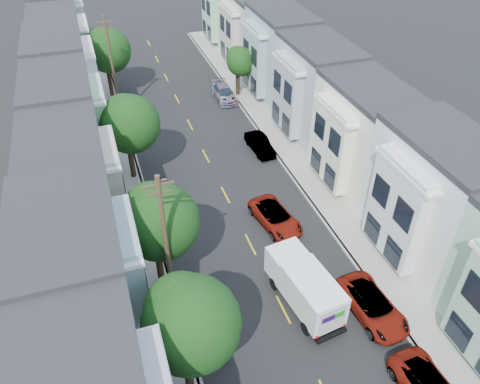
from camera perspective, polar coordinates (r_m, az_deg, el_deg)
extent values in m
plane|color=black|center=(29.56, 5.30, -14.09)|extent=(160.00, 160.00, 0.00)
cube|color=black|center=(39.89, -3.05, 2.15)|extent=(12.00, 70.00, 0.02)
cube|color=gray|center=(39.04, -11.61, 0.54)|extent=(0.30, 70.00, 0.15)
cube|color=gray|center=(41.54, 5.00, 3.75)|extent=(0.30, 70.00, 0.15)
cube|color=gray|center=(38.99, -13.48, 0.17)|extent=(2.60, 70.00, 0.15)
cube|color=gray|center=(42.00, 6.64, 4.06)|extent=(2.60, 70.00, 0.15)
cube|color=gold|center=(39.90, -3.05, 2.13)|extent=(0.12, 70.00, 0.01)
cube|color=white|center=(39.12, -18.93, -0.99)|extent=(5.00, 70.00, 8.50)
cube|color=white|center=(43.60, 11.21, 4.80)|extent=(5.00, 70.00, 8.50)
cylinder|color=black|center=(25.17, -6.36, -20.62)|extent=(0.44, 0.44, 3.61)
sphere|color=#1A4012|center=(22.36, -6.20, -15.77)|extent=(4.70, 4.70, 4.70)
cylinder|color=black|center=(29.99, -9.80, -8.62)|extent=(0.44, 0.44, 3.45)
sphere|color=#1A4012|center=(27.71, -9.91, -3.66)|extent=(4.70, 4.70, 4.70)
cylinder|color=black|center=(39.61, -13.10, 3.76)|extent=(0.44, 0.44, 3.36)
sphere|color=#1A4012|center=(37.93, -13.36, 8.01)|extent=(4.70, 4.70, 4.70)
cylinder|color=black|center=(53.90, -15.58, 12.87)|extent=(0.44, 0.44, 3.48)
sphere|color=#1A4012|center=(52.67, -15.87, 16.26)|extent=(4.70, 4.70, 4.70)
cylinder|color=black|center=(52.36, -0.29, 13.07)|extent=(0.44, 0.44, 2.74)
sphere|color=#1A4012|center=(51.48, 0.03, 15.59)|extent=(3.10, 3.10, 3.10)
cylinder|color=#42301E|center=(25.93, -8.86, -7.31)|extent=(0.26, 0.26, 10.00)
cube|color=#42301E|center=(22.95, -9.94, 0.87)|extent=(1.60, 0.12, 0.12)
cylinder|color=#42301E|center=(48.03, -15.22, 14.16)|extent=(0.26, 0.26, 10.00)
cube|color=#42301E|center=(46.49, -16.19, 19.33)|extent=(1.60, 0.12, 0.12)
cube|color=white|center=(28.21, 8.65, -12.28)|extent=(2.23, 4.00, 2.18)
cube|color=white|center=(30.00, 6.22, -8.39)|extent=(2.23, 1.86, 2.01)
cube|color=black|center=(29.59, 7.72, -12.63)|extent=(2.05, 5.74, 0.22)
cube|color=#2D0A51|center=(26.83, 9.95, -15.15)|extent=(0.84, 0.04, 0.41)
cube|color=#198C1E|center=(27.10, 11.40, -14.68)|extent=(0.65, 0.04, 0.41)
cylinder|color=black|center=(28.33, 7.48, -16.14)|extent=(0.26, 0.84, 0.84)
cylinder|color=black|center=(29.00, 11.21, -14.95)|extent=(0.26, 0.84, 0.84)
cylinder|color=black|center=(30.42, 4.52, -10.81)|extent=(0.26, 0.84, 0.84)
cylinder|color=black|center=(31.05, 8.00, -9.85)|extent=(0.26, 0.84, 0.84)
imported|color=black|center=(34.49, 4.34, -3.08)|extent=(3.08, 5.29, 1.38)
imported|color=gray|center=(27.90, -4.19, -15.83)|extent=(1.96, 4.72, 1.51)
imported|color=#41060A|center=(35.86, -9.01, -1.57)|extent=(2.56, 5.09, 1.47)
imported|color=silver|center=(29.77, 15.85, -13.21)|extent=(2.72, 5.31, 1.43)
imported|color=black|center=(42.61, 2.42, 5.80)|extent=(1.70, 4.19, 1.37)
imported|color=black|center=(51.83, -1.96, 11.96)|extent=(1.98, 4.70, 1.41)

